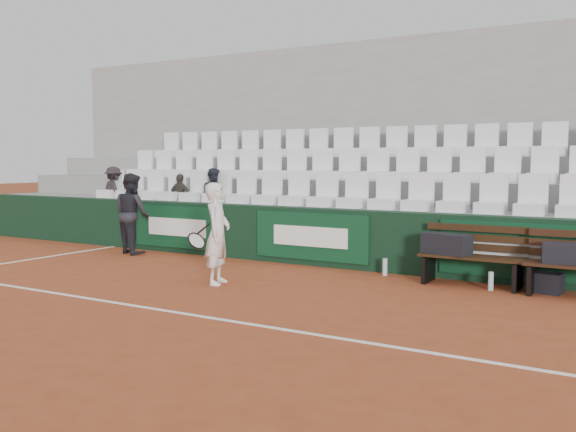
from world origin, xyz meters
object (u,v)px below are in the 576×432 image
(sports_bag_ground, at_px, (545,283))
(water_bottle_near, at_px, (385,267))
(spectator_a, at_px, (113,172))
(ball_kid, at_px, (132,213))
(bench_left, at_px, (472,271))
(sports_bag_right, at_px, (566,253))
(sports_bag_left, at_px, (446,244))
(spectator_c, at_px, (213,174))
(water_bottle_far, at_px, (491,281))
(tennis_player, at_px, (217,234))
(spectator_b, at_px, (180,176))

(sports_bag_ground, xyz_separation_m, water_bottle_near, (-2.41, 0.09, -0.00))
(spectator_a, bearing_deg, ball_kid, 165.59)
(bench_left, height_order, sports_bag_right, sports_bag_right)
(sports_bag_left, bearing_deg, spectator_c, 168.41)
(water_bottle_near, bearing_deg, sports_bag_ground, -2.25)
(water_bottle_far, relative_size, tennis_player, 0.18)
(spectator_b, bearing_deg, tennis_player, 135.64)
(bench_left, height_order, sports_bag_ground, bench_left)
(water_bottle_near, relative_size, ball_kid, 0.18)
(sports_bag_left, distance_m, tennis_player, 3.40)
(water_bottle_near, bearing_deg, spectator_c, 168.01)
(water_bottle_near, xyz_separation_m, spectator_c, (-4.09, 0.87, 1.43))
(sports_bag_ground, distance_m, spectator_c, 6.72)
(ball_kid, bearing_deg, tennis_player, 171.90)
(bench_left, distance_m, spectator_b, 6.58)
(tennis_player, distance_m, spectator_b, 4.23)
(water_bottle_near, relative_size, spectator_b, 0.28)
(sports_bag_left, distance_m, water_bottle_near, 1.16)
(water_bottle_near, distance_m, ball_kid, 5.27)
(water_bottle_near, xyz_separation_m, ball_kid, (-5.22, -0.28, 0.65))
(sports_bag_right, xyz_separation_m, spectator_b, (-7.65, 1.09, 0.91))
(sports_bag_ground, xyz_separation_m, spectator_b, (-7.37, 0.96, 1.36))
(bench_left, height_order, spectator_a, spectator_a)
(sports_bag_right, xyz_separation_m, ball_kid, (-7.91, -0.05, 0.20))
(bench_left, xyz_separation_m, water_bottle_near, (-1.41, 0.15, -0.09))
(spectator_b, height_order, spectator_c, spectator_c)
(spectator_a, bearing_deg, water_bottle_far, -168.08)
(ball_kid, relative_size, spectator_a, 1.38)
(water_bottle_far, height_order, spectator_b, spectator_b)
(water_bottle_far, xyz_separation_m, spectator_c, (-5.82, 1.18, 1.43))
(sports_bag_ground, relative_size, spectator_b, 0.46)
(water_bottle_far, distance_m, tennis_player, 4.00)
(ball_kid, distance_m, spectator_a, 2.19)
(water_bottle_near, xyz_separation_m, water_bottle_far, (1.73, -0.32, -0.01))
(sports_bag_left, relative_size, spectator_c, 0.63)
(bench_left, bearing_deg, sports_bag_ground, 2.97)
(sports_bag_ground, distance_m, spectator_a, 9.48)
(spectator_b, bearing_deg, water_bottle_near, 167.81)
(sports_bag_ground, bearing_deg, sports_bag_right, -25.40)
(ball_kid, height_order, spectator_b, spectator_b)
(sports_bag_left, bearing_deg, sports_bag_ground, 3.75)
(water_bottle_near, relative_size, spectator_a, 0.24)
(sports_bag_left, height_order, water_bottle_near, sports_bag_left)
(sports_bag_ground, height_order, tennis_player, tennis_player)
(sports_bag_ground, height_order, spectator_a, spectator_a)
(water_bottle_far, bearing_deg, sports_bag_ground, 18.06)
(sports_bag_left, distance_m, spectator_a, 8.08)
(water_bottle_far, relative_size, ball_kid, 0.17)
(water_bottle_near, relative_size, water_bottle_far, 1.04)
(spectator_a, height_order, spectator_b, spectator_a)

